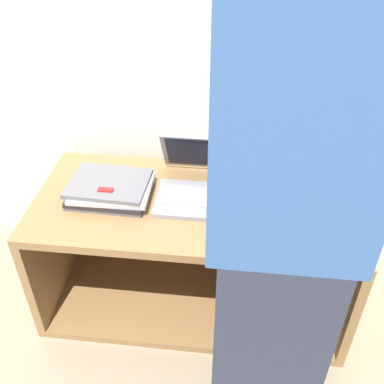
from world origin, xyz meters
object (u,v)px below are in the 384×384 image
object	(u,v)px
person	(286,232)
laptop_open	(196,184)
laptop_stack_right	(281,203)
laptop_stack_left	(110,189)

from	to	relation	value
person	laptop_open	bearing A→B (deg)	116.46
laptop_open	laptop_stack_right	distance (m)	0.35
laptop_stack_right	person	xyz separation A→B (m)	(-0.05, -0.53, 0.32)
laptop_open	laptop_stack_right	bearing A→B (deg)	-9.93
laptop_stack_right	laptop_open	bearing A→B (deg)	170.07
laptop_open	person	xyz separation A→B (m)	(0.30, -0.59, 0.30)
laptop_stack_left	person	size ratio (longest dim) A/B	0.18
laptop_stack_left	person	xyz separation A→B (m)	(0.64, -0.53, 0.31)
laptop_stack_left	laptop_stack_right	distance (m)	0.69
laptop_stack_right	person	distance (m)	0.62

